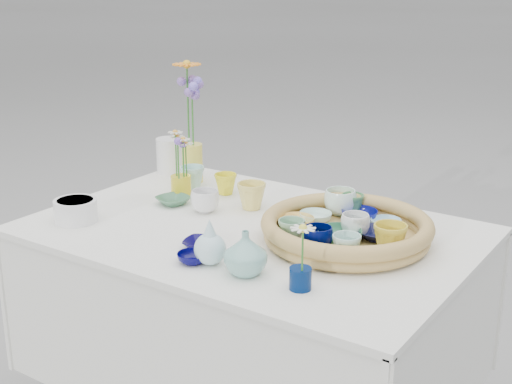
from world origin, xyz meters
The scene contains 32 objects.
wicker_tray centered at (0.28, 0.05, 0.80)m, with size 0.47×0.47×0.08m, color #A5874D, non-canonical shape.
tray_ceramic_0 centered at (0.25, 0.18, 0.80)m, with size 0.11×0.11×0.03m, color navy.
tray_ceramic_1 centered at (0.36, 0.08, 0.80)m, with size 0.11×0.11×0.03m, color black.
tray_ceramic_2 centered at (0.43, 0.00, 0.82)m, with size 0.09×0.09×0.08m, color gold.
tray_ceramic_3 centered at (0.29, 0.00, 0.80)m, with size 0.12×0.12×0.04m, color #3D875F.
tray_ceramic_4 centered at (0.18, -0.08, 0.82)m, with size 0.07×0.07×0.07m, color #76A981.
tray_ceramic_5 centered at (0.15, 0.10, 0.80)m, with size 0.09×0.09×0.03m, color silver.
tray_ceramic_6 centered at (0.18, 0.20, 0.82)m, with size 0.10×0.10×0.08m, color white.
tray_ceramic_7 centered at (0.30, 0.07, 0.81)m, with size 0.08×0.08×0.06m, color white.
tray_ceramic_8 centered at (0.34, 0.17, 0.80)m, with size 0.09×0.09×0.03m, color #A5D7EA.
tray_ceramic_9 centered at (0.26, -0.07, 0.81)m, with size 0.08×0.08×0.06m, color #000740.
tray_ceramic_10 centered at (0.13, 0.03, 0.80)m, with size 0.10×0.10×0.03m, color #FFCF6E.
tray_ceramic_11 centered at (0.35, -0.10, 0.82)m, with size 0.07×0.07×0.07m, color #A3CFC4.
tray_ceramic_12 centered at (0.21, 0.22, 0.81)m, with size 0.07×0.07×0.06m, color #40814D.
loose_ceramic_0 centered at (-0.26, 0.22, 0.80)m, with size 0.08×0.08×0.07m, color yellow.
loose_ceramic_1 centered at (-0.10, 0.14, 0.81)m, with size 0.09×0.09×0.08m, color #E7D363.
loose_ceramic_2 centered at (-0.33, 0.04, 0.78)m, with size 0.10×0.10×0.03m, color #3F7250.
loose_ceramic_3 centered at (-0.20, 0.04, 0.80)m, with size 0.09×0.09×0.07m, color white.
loose_ceramic_4 centered at (-0.03, -0.20, 0.78)m, with size 0.09×0.09×0.02m, color #07023B.
loose_ceramic_5 centered at (-0.39, 0.20, 0.80)m, with size 0.08×0.08×0.08m, color #A8DFD3.
loose_ceramic_6 centered at (0.02, -0.29, 0.78)m, with size 0.08×0.08×0.03m, color #050344.
fluted_bowl centered at (-0.47, -0.25, 0.80)m, with size 0.13×0.13×0.07m, color white, non-canonical shape.
bud_vase_paleblue centered at (0.06, -0.28, 0.83)m, with size 0.08×0.08×0.13m, color silver, non-canonical shape.
bud_vase_seafoam centered at (0.17, -0.28, 0.82)m, with size 0.11×0.11×0.11m, color #7AB3AA.
bud_vase_cobalt centered at (0.32, -0.27, 0.79)m, with size 0.05×0.05×0.05m, color #001747.
single_daisy centered at (0.33, -0.28, 0.87)m, with size 0.07×0.07×0.12m, color white, non-canonical shape.
tall_vase_yellow centered at (-0.44, 0.27, 0.83)m, with size 0.07×0.07×0.14m, color #ECD84A.
gerbera centered at (-0.44, 0.26, 1.04)m, with size 0.11×0.11×0.30m, color orange, non-canonical shape.
hydrangea centered at (-0.42, 0.26, 1.00)m, with size 0.08×0.08×0.28m, color #7E5CB3, non-canonical shape.
white_pitcher centered at (-0.58, 0.31, 0.83)m, with size 0.13×0.10×0.13m, color white, non-canonical shape.
daisy_cup centered at (-0.36, 0.11, 0.80)m, with size 0.07×0.07×0.07m, color gold.
daisy_posy centered at (-0.36, 0.10, 0.91)m, with size 0.08×0.08×0.15m, color silver, non-canonical shape.
Camera 1 is at (1.10, -1.60, 1.50)m, focal length 50.00 mm.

